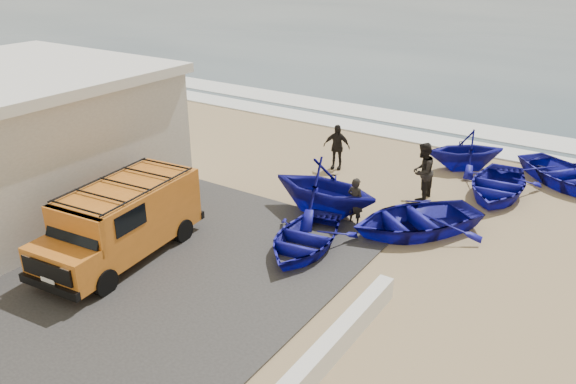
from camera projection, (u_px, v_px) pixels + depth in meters
The scene contains 16 objects.
ground at pixel (225, 241), 16.07m from camera, with size 160.00×160.00×0.00m, color tan.
slab at pixel (123, 250), 15.55m from camera, with size 12.00×10.00×0.05m, color #3A3735.
ocean at pixel (566, 27), 58.77m from camera, with size 180.00×88.00×0.01m, color #385166.
surf_line at pixel (396, 133), 25.20m from camera, with size 180.00×1.60×0.06m, color white.
surf_wash at pixel (417, 120), 27.11m from camera, with size 180.00×2.20×0.04m, color white.
parapet at pixel (323, 356), 11.13m from camera, with size 0.35×6.00×0.55m, color silver.
van at pixel (123, 219), 14.87m from camera, with size 2.35×4.96×2.06m.
boat_near_left at pixel (304, 238), 15.46m from camera, with size 2.44×3.41×0.71m, color #14149F.
boat_near_right at pixel (415, 219), 16.41m from camera, with size 2.86×4.00×0.83m, color #14149F.
boat_mid_left at pixel (324, 187), 17.32m from camera, with size 3.01×3.49×1.84m, color #14149F.
boat_mid_right at pixel (497, 185), 18.83m from camera, with size 2.64×3.70×0.77m, color #14149F.
boat_far_left at pixel (466, 150), 20.95m from camera, with size 2.51×2.91×1.54m, color #14149F.
boat_far_right at pixel (566, 174), 19.67m from camera, with size 2.77×3.88×0.80m, color #14149F.
fisherman_front at pixel (355, 201), 16.75m from camera, with size 0.55×0.36×1.50m, color black.
fisherman_middle at pixel (422, 171), 18.37m from camera, with size 0.94×0.74×1.94m, color black.
fisherman_back at pixel (337, 147), 20.97m from camera, with size 1.01×0.42×1.72m, color black.
Camera 1 is at (9.34, -10.78, 7.73)m, focal length 35.00 mm.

